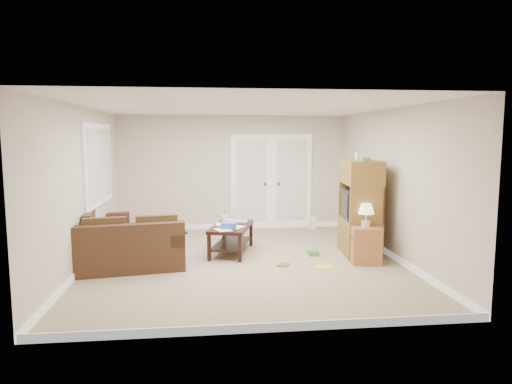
{
  "coord_description": "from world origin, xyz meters",
  "views": [
    {
      "loc": [
        -0.61,
        -7.26,
        2.03
      ],
      "look_at": [
        0.24,
        0.38,
        1.1
      ],
      "focal_mm": 32.0,
      "sensor_mm": 36.0,
      "label": 1
    }
  ],
  "objects": [
    {
      "name": "sectional_sofa",
      "position": [
        -2.1,
        0.32,
        0.3
      ],
      "size": [
        2.0,
        2.55,
        0.76
      ],
      "rotation": [
        0.0,
        0.0,
        0.16
      ],
      "color": "#442B1A",
      "rests_on": "floor"
    },
    {
      "name": "wall_back",
      "position": [
        0.0,
        2.75,
        1.25
      ],
      "size": [
        5.0,
        0.02,
        2.5
      ],
      "primitive_type": "cube",
      "color": "beige",
      "rests_on": "floor"
    },
    {
      "name": "tv_armoire",
      "position": [
        2.04,
        0.29,
        0.83
      ],
      "size": [
        0.66,
        1.07,
        1.76
      ],
      "rotation": [
        0.0,
        0.0,
        -0.1
      ],
      "color": "brown",
      "rests_on": "floor"
    },
    {
      "name": "baseboards",
      "position": [
        0.0,
        0.0,
        0.05
      ],
      "size": [
        5.0,
        5.5,
        0.1
      ],
      "primitive_type": null,
      "color": "white",
      "rests_on": "floor"
    },
    {
      "name": "floor",
      "position": [
        0.0,
        0.0,
        0.0
      ],
      "size": [
        5.5,
        5.5,
        0.0
      ],
      "primitive_type": "plane",
      "color": "tan",
      "rests_on": "ground"
    },
    {
      "name": "coffee_table",
      "position": [
        -0.16,
        0.6,
        0.27
      ],
      "size": [
        0.9,
        1.33,
        0.83
      ],
      "rotation": [
        0.0,
        0.0,
        -0.26
      ],
      "color": "black",
      "rests_on": "floor"
    },
    {
      "name": "space_heater",
      "position": [
        1.75,
        2.45,
        0.15
      ],
      "size": [
        0.12,
        0.11,
        0.29
      ],
      "primitive_type": "cube",
      "rotation": [
        0.0,
        0.0,
        -0.08
      ],
      "color": "white",
      "rests_on": "floor"
    },
    {
      "name": "wall_front",
      "position": [
        0.0,
        -2.75,
        1.25
      ],
      "size": [
        5.0,
        0.02,
        2.5
      ],
      "primitive_type": "cube",
      "color": "beige",
      "rests_on": "floor"
    },
    {
      "name": "floor_book",
      "position": [
        0.53,
        -0.26,
        0.01
      ],
      "size": [
        0.25,
        0.28,
        0.02
      ],
      "primitive_type": "imported",
      "rotation": [
        0.0,
        0.0,
        -0.48
      ],
      "color": "brown",
      "rests_on": "floor"
    },
    {
      "name": "ceiling",
      "position": [
        0.0,
        0.0,
        2.5
      ],
      "size": [
        5.0,
        5.5,
        0.02
      ],
      "primitive_type": "cube",
      "color": "white",
      "rests_on": "wall_back"
    },
    {
      "name": "side_cabinet",
      "position": [
        1.95,
        -0.27,
        0.35
      ],
      "size": [
        0.52,
        0.52,
        0.97
      ],
      "rotation": [
        0.0,
        0.0,
        -0.14
      ],
      "color": "#A96F3E",
      "rests_on": "floor"
    },
    {
      "name": "wall_right",
      "position": [
        2.5,
        0.0,
        1.25
      ],
      "size": [
        0.02,
        5.5,
        2.5
      ],
      "primitive_type": "cube",
      "color": "beige",
      "rests_on": "floor"
    },
    {
      "name": "floor_magazine",
      "position": [
        1.23,
        -0.45,
        0.0
      ],
      "size": [
        0.31,
        0.25,
        0.01
      ],
      "primitive_type": "cube",
      "rotation": [
        0.0,
        0.0,
        0.02
      ],
      "color": "yellow",
      "rests_on": "floor"
    },
    {
      "name": "wall_left",
      "position": [
        -2.5,
        0.0,
        1.25
      ],
      "size": [
        0.02,
        5.5,
        2.5
      ],
      "primitive_type": "cube",
      "color": "beige",
      "rests_on": "floor"
    },
    {
      "name": "french_doors",
      "position": [
        0.85,
        2.71,
        1.04
      ],
      "size": [
        1.8,
        0.05,
        2.13
      ],
      "color": "white",
      "rests_on": "floor"
    },
    {
      "name": "window_left",
      "position": [
        -2.46,
        1.0,
        1.55
      ],
      "size": [
        0.05,
        1.92,
        1.42
      ],
      "color": "white",
      "rests_on": "wall_left"
    },
    {
      "name": "floor_greenbox",
      "position": [
        1.23,
        0.29,
        0.04
      ],
      "size": [
        0.17,
        0.22,
        0.09
      ],
      "primitive_type": "cube",
      "rotation": [
        0.0,
        0.0,
        -0.01
      ],
      "color": "#449648",
      "rests_on": "floor"
    }
  ]
}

